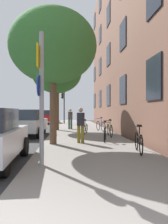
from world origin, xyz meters
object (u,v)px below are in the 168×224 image
at_px(bicycle_0, 139,142).
at_px(traffic_light, 63,101).
at_px(pedestrian_1, 70,117).
at_px(bicycle_2, 110,130).
at_px(bicycle_1, 105,133).
at_px(car_1, 28,122).
at_px(pedestrian_0, 81,123).
at_px(bicycle_4, 101,126).
at_px(tree_far, 57,72).
at_px(tree_near, 53,47).
at_px(car_2, 49,117).
at_px(sign_post, 41,91).
at_px(bicycle_3, 86,128).

bearing_deg(bicycle_0, traffic_light, 99.40).
bearing_deg(pedestrian_1, bicycle_2, -68.20).
xyz_separation_m(bicycle_0, bicycle_1, (-0.68, 3.08, 0.00)).
bearing_deg(car_1, bicycle_0, -53.61).
bearing_deg(pedestrian_0, bicycle_4, 73.64).
distance_m(tree_far, bicycle_2, 6.89).
distance_m(bicycle_2, car_1, 5.12).
bearing_deg(traffic_light, bicycle_4, -73.33).
bearing_deg(pedestrian_1, bicycle_0, -77.78).
relative_size(tree_near, car_2, 1.31).
bearing_deg(bicycle_1, pedestrian_1, 102.16).
height_order(sign_post, traffic_light, traffic_light).
bearing_deg(bicycle_1, bicycle_0, -77.61).
bearing_deg(bicycle_4, pedestrian_1, 137.42).
height_order(bicycle_2, pedestrian_0, pedestrian_0).
relative_size(bicycle_2, bicycle_4, 1.04).
distance_m(bicycle_2, pedestrian_1, 5.85).
height_order(traffic_light, tree_near, tree_near).
bearing_deg(car_2, pedestrian_1, -75.96).
height_order(bicycle_1, bicycle_4, bicycle_4).
bearing_deg(car_1, bicycle_4, 20.45).
distance_m(tree_near, car_2, 18.79).
height_order(bicycle_0, pedestrian_1, pedestrian_1).
bearing_deg(car_1, tree_near, -66.98).
xyz_separation_m(tree_far, pedestrian_0, (1.43, -7.08, -3.42)).
relative_size(bicycle_0, pedestrian_1, 1.07).
relative_size(bicycle_2, bicycle_3, 1.08).
bearing_deg(sign_post, bicycle_0, 27.06).
relative_size(tree_near, bicycle_3, 3.64).
distance_m(tree_near, tree_far, 7.37).
xyz_separation_m(traffic_light, bicycle_3, (1.64, -11.43, -2.15)).
distance_m(bicycle_2, bicycle_3, 1.97).
distance_m(traffic_light, bicycle_4, 10.15).
relative_size(pedestrian_1, car_2, 0.36).
relative_size(sign_post, pedestrian_1, 2.20).
bearing_deg(tree_far, bicycle_2, -55.56).
bearing_deg(sign_post, bicycle_2, 65.36).
relative_size(bicycle_0, bicycle_3, 1.07).
xyz_separation_m(tree_near, car_1, (-1.86, 4.37, -3.50)).
relative_size(traffic_light, bicycle_1, 2.25).
bearing_deg(bicycle_3, sign_post, -102.44).
distance_m(traffic_light, car_1, 11.60).
relative_size(tree_far, bicycle_4, 3.55).
xyz_separation_m(bicycle_3, pedestrian_1, (-0.92, 3.87, 0.56)).
bearing_deg(sign_post, traffic_light, 89.54).
relative_size(bicycle_2, pedestrian_1, 1.09).
height_order(tree_far, car_1, tree_far).
distance_m(traffic_light, bicycle_3, 11.74).
bearing_deg(bicycle_3, pedestrian_1, 103.41).
bearing_deg(car_1, pedestrian_0, -53.11).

